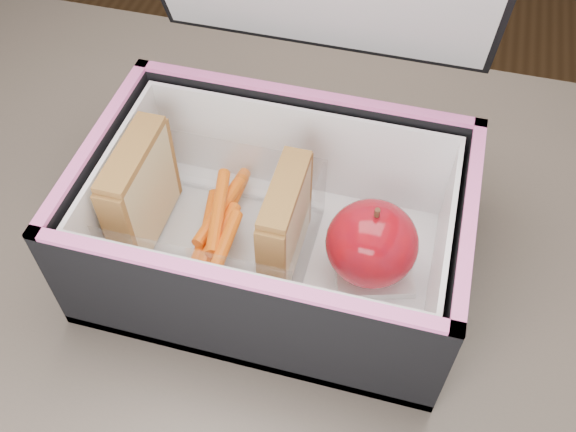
# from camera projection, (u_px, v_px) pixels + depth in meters

# --- Properties ---
(kitchen_table) EXTENTS (1.20, 0.80, 0.75)m
(kitchen_table) POSITION_uv_depth(u_px,v_px,m) (247.00, 346.00, 0.66)
(kitchen_table) COLOR brown
(kitchen_table) RESTS_ON ground
(lunch_bag) EXTENTS (0.33, 0.30, 0.32)m
(lunch_bag) POSITION_uv_depth(u_px,v_px,m) (276.00, 213.00, 0.56)
(lunch_bag) COLOR black
(lunch_bag) RESTS_ON kitchen_table
(plastic_tub) EXTENTS (0.18, 0.13, 0.07)m
(plastic_tub) POSITION_uv_depth(u_px,v_px,m) (214.00, 219.00, 0.58)
(plastic_tub) COLOR white
(plastic_tub) RESTS_ON lunch_bag
(sandwich_left) EXTENTS (0.03, 0.09, 0.11)m
(sandwich_left) POSITION_uv_depth(u_px,v_px,m) (141.00, 191.00, 0.58)
(sandwich_left) COLOR #E4CA8A
(sandwich_left) RESTS_ON plastic_tub
(sandwich_right) EXTENTS (0.02, 0.09, 0.10)m
(sandwich_right) POSITION_uv_depth(u_px,v_px,m) (285.00, 224.00, 0.56)
(sandwich_right) COLOR #E4CA8A
(sandwich_right) RESTS_ON plastic_tub
(carrot_sticks) EXTENTS (0.05, 0.16, 0.03)m
(carrot_sticks) POSITION_uv_depth(u_px,v_px,m) (216.00, 228.00, 0.60)
(carrot_sticks) COLOR #FF6F04
(carrot_sticks) RESTS_ON plastic_tub
(paper_napkin) EXTENTS (0.09, 0.09, 0.01)m
(paper_napkin) POSITION_uv_depth(u_px,v_px,m) (372.00, 264.00, 0.59)
(paper_napkin) COLOR white
(paper_napkin) RESTS_ON lunch_bag
(red_apple) EXTENTS (0.09, 0.09, 0.09)m
(red_apple) POSITION_uv_depth(u_px,v_px,m) (372.00, 243.00, 0.55)
(red_apple) COLOR maroon
(red_apple) RESTS_ON paper_napkin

